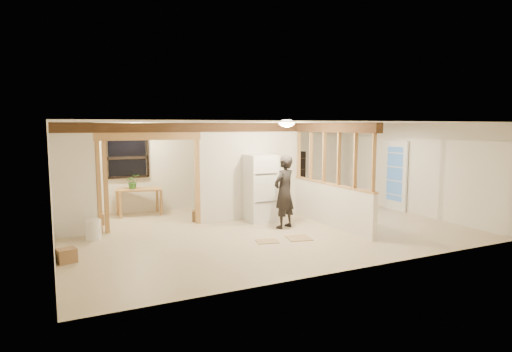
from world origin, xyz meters
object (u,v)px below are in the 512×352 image
refrigerator (260,188)px  woman (284,192)px  bookshelf (293,176)px  work_table (139,202)px  shop_vac (78,217)px

refrigerator → woman: (0.17, -0.93, 0.02)m
refrigerator → woman: bearing=-79.6°
woman → bookshelf: (2.11, 3.18, -0.07)m
bookshelf → woman: bearing=-123.6°
refrigerator → work_table: refrigerator is taller
woman → shop_vac: bearing=-48.0°
woman → shop_vac: size_ratio=3.15×
work_table → shop_vac: (-1.59, -0.93, -0.09)m
work_table → shop_vac: bearing=-137.6°
woman → shop_vac: 4.90m
shop_vac → bookshelf: bearing=10.0°
work_table → bookshelf: 4.97m
refrigerator → work_table: 3.38m
refrigerator → woman: 0.95m
refrigerator → work_table: (-2.66, 2.02, -0.48)m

